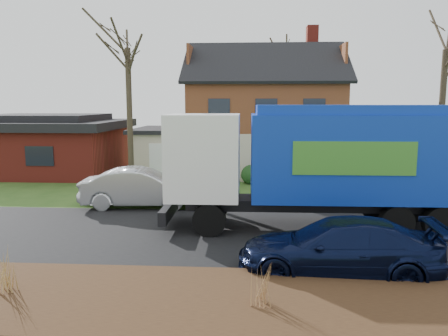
{
  "coord_description": "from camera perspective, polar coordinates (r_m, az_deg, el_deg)",
  "views": [
    {
      "loc": [
        1.22,
        -14.02,
        4.4
      ],
      "look_at": [
        0.17,
        2.5,
        1.93
      ],
      "focal_mm": 35.0,
      "sensor_mm": 36.0,
      "label": 1
    }
  ],
  "objects": [
    {
      "name": "ground",
      "position": [
        14.74,
        -1.29,
        -8.89
      ],
      "size": [
        120.0,
        120.0,
        0.0
      ],
      "primitive_type": "plane",
      "color": "#2E511B",
      "rests_on": "ground"
    },
    {
      "name": "road",
      "position": [
        14.74,
        -1.29,
        -8.85
      ],
      "size": [
        80.0,
        7.0,
        0.02
      ],
      "primitive_type": "cube",
      "color": "black",
      "rests_on": "ground"
    },
    {
      "name": "mulch_verge",
      "position": [
        9.78,
        -4.09,
        -17.31
      ],
      "size": [
        80.0,
        3.5,
        0.3
      ],
      "primitive_type": "cube",
      "color": "black",
      "rests_on": "ground"
    },
    {
      "name": "main_house",
      "position": [
        27.93,
        4.24,
        7.68
      ],
      "size": [
        12.95,
        8.95,
        9.26
      ],
      "color": "beige",
      "rests_on": "ground"
    },
    {
      "name": "ranch_house",
      "position": [
        30.19,
        -22.37,
        2.92
      ],
      "size": [
        9.8,
        8.2,
        3.7
      ],
      "color": "maroon",
      "rests_on": "ground"
    },
    {
      "name": "garbage_truck",
      "position": [
        15.46,
        12.17,
        1.23
      ],
      "size": [
        10.16,
        2.84,
        4.34
      ],
      "rotation": [
        0.0,
        0.0,
        0.01
      ],
      "color": "black",
      "rests_on": "ground"
    },
    {
      "name": "silver_sedan",
      "position": [
        18.95,
        -10.69,
        -2.54
      ],
      "size": [
        5.17,
        2.2,
        1.66
      ],
      "primitive_type": "imported",
      "rotation": [
        0.0,
        0.0,
        1.66
      ],
      "color": "#ACAFB4",
      "rests_on": "ground"
    },
    {
      "name": "navy_wagon",
      "position": [
        11.71,
        14.69,
        -10.02
      ],
      "size": [
        5.2,
        2.32,
        1.48
      ],
      "primitive_type": "imported",
      "rotation": [
        0.0,
        0.0,
        -1.62
      ],
      "color": "black",
      "rests_on": "ground"
    },
    {
      "name": "tree_front_west",
      "position": [
        24.41,
        -12.58,
        17.54
      ],
      "size": [
        3.4,
        3.4,
        10.11
      ],
      "color": "#3C3224",
      "rests_on": "ground"
    },
    {
      "name": "tree_front_east",
      "position": [
        26.74,
        27.18,
        16.11
      ],
      "size": [
        3.71,
        3.71,
        10.3
      ],
      "color": "#382D21",
      "rests_on": "ground"
    },
    {
      "name": "tree_back",
      "position": [
        37.52,
        8.26,
        16.49
      ],
      "size": [
        3.67,
        3.67,
        11.63
      ],
      "color": "#3F2F25",
      "rests_on": "ground"
    },
    {
      "name": "grass_clump_west",
      "position": [
        10.86,
        -26.86,
        -11.93
      ],
      "size": [
        0.36,
        0.3,
        0.96
      ],
      "color": "#A9834A",
      "rests_on": "mulch_verge"
    },
    {
      "name": "grass_clump_mid",
      "position": [
        9.22,
        5.04,
        -14.73
      ],
      "size": [
        0.34,
        0.28,
        0.94
      ],
      "color": "#9E7146",
      "rests_on": "mulch_verge"
    }
  ]
}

